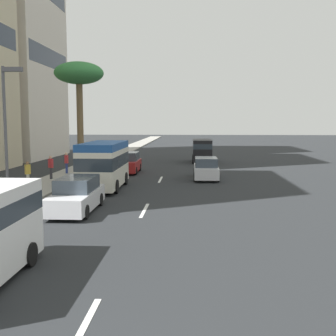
% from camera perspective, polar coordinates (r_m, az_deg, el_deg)
% --- Properties ---
extents(ground_plane, '(198.00, 198.00, 0.00)m').
position_cam_1_polar(ground_plane, '(35.33, -0.52, -0.61)').
color(ground_plane, '#26282B').
extents(sidewalk_right, '(162.00, 2.92, 0.15)m').
position_cam_1_polar(sidewalk_right, '(36.54, -12.20, -0.40)').
color(sidewalk_right, '#9E9B93').
rests_on(sidewalk_right, ground_plane).
extents(lane_stripe_near, '(3.20, 0.16, 0.01)m').
position_cam_1_polar(lane_stripe_near, '(9.36, -11.77, -21.08)').
color(lane_stripe_near, silver).
rests_on(lane_stripe_near, ground_plane).
extents(lane_stripe_mid, '(3.20, 0.16, 0.01)m').
position_cam_1_polar(lane_stripe_mid, '(20.39, -3.23, -5.78)').
color(lane_stripe_mid, silver).
rests_on(lane_stripe_mid, ground_plane).
extents(lane_stripe_far, '(3.20, 0.16, 0.01)m').
position_cam_1_polar(lane_stripe_far, '(30.96, -1.04, -1.59)').
color(lane_stripe_far, silver).
rests_on(lane_stripe_far, ground_plane).
extents(car_lead, '(4.74, 1.82, 1.62)m').
position_cam_1_polar(car_lead, '(31.44, 5.19, -0.09)').
color(car_lead, silver).
rests_on(car_lead, ground_plane).
extents(minibus_second, '(6.15, 2.38, 2.97)m').
position_cam_1_polar(minibus_second, '(26.95, -8.72, 0.63)').
color(minibus_second, silver).
rests_on(minibus_second, ground_plane).
extents(car_third, '(4.36, 1.83, 1.72)m').
position_cam_1_polar(car_third, '(35.28, -5.45, 0.67)').
color(car_third, '#A51E1E').
rests_on(car_third, ground_plane).
extents(car_fifth, '(4.79, 1.84, 1.64)m').
position_cam_1_polar(car_fifth, '(20.49, -12.36, -3.67)').
color(car_fifth, silver).
rests_on(car_fifth, ground_plane).
extents(van_sixth, '(4.97, 2.05, 2.40)m').
position_cam_1_polar(van_sixth, '(44.11, 4.67, 2.56)').
color(van_sixth, black).
rests_on(van_sixth, ground_plane).
extents(pedestrian_near_lamp, '(0.34, 0.24, 1.67)m').
position_cam_1_polar(pedestrian_near_lamp, '(34.44, -13.68, 0.82)').
color(pedestrian_near_lamp, navy).
rests_on(pedestrian_near_lamp, sidewalk_right).
extents(pedestrian_mid_block, '(0.36, 0.39, 1.68)m').
position_cam_1_polar(pedestrian_mid_block, '(31.36, -15.69, 0.24)').
color(pedestrian_mid_block, '#333338').
rests_on(pedestrian_mid_block, sidewalk_right).
extents(pedestrian_by_tree, '(0.38, 0.38, 1.61)m').
position_cam_1_polar(pedestrian_by_tree, '(28.27, -18.58, -0.60)').
color(pedestrian_by_tree, beige).
rests_on(pedestrian_by_tree, sidewalk_right).
extents(palm_tree, '(4.19, 4.19, 9.19)m').
position_cam_1_polar(palm_tree, '(37.29, -12.03, 12.11)').
color(palm_tree, brown).
rests_on(palm_tree, sidewalk_right).
extents(street_lamp, '(0.24, 0.97, 6.65)m').
position_cam_1_polar(street_lamp, '(20.76, -21.06, 5.87)').
color(street_lamp, '#4C4C51').
rests_on(street_lamp, sidewalk_right).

